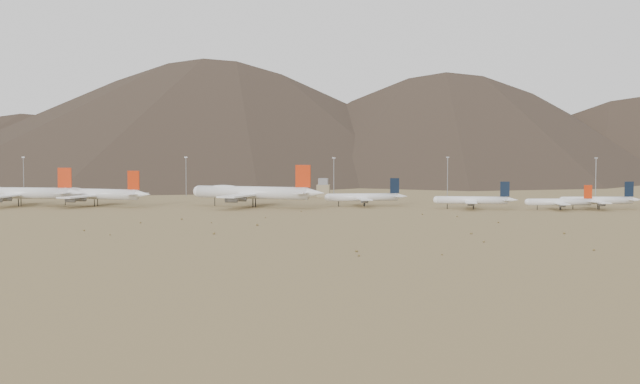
# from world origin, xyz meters

# --- Properties ---
(ground) EXTENTS (3000.00, 3000.00, 0.00)m
(ground) POSITION_xyz_m (0.00, 0.00, 0.00)
(ground) COLOR #9D8651
(ground) RESTS_ON ground
(mountain_ridge) EXTENTS (4400.00, 1000.00, 300.00)m
(mountain_ridge) POSITION_xyz_m (0.00, 900.00, 150.00)
(mountain_ridge) COLOR #433328
(mountain_ridge) RESTS_ON ground
(widebody_west) EXTENTS (70.88, 54.44, 21.04)m
(widebody_west) POSITION_xyz_m (-128.55, 22.72, 7.25)
(widebody_west) COLOR white
(widebody_west) RESTS_ON ground
(widebody_centre) EXTENTS (64.11, 50.80, 19.60)m
(widebody_centre) POSITION_xyz_m (-86.87, 26.33, 6.76)
(widebody_centre) COLOR white
(widebody_centre) RESTS_ON ground
(widebody_east) EXTENTS (75.20, 59.44, 22.88)m
(widebody_east) POSITION_xyz_m (0.04, 27.61, 7.89)
(widebody_east) COLOR white
(widebody_east) RESTS_ON ground
(narrowbody_a) EXTENTS (45.40, 33.38, 15.22)m
(narrowbody_a) POSITION_xyz_m (59.96, 39.65, 4.94)
(narrowbody_a) COLOR white
(narrowbody_a) RESTS_ON ground
(narrowbody_b) EXTENTS (43.80, 31.42, 14.44)m
(narrowbody_b) POSITION_xyz_m (117.45, 22.87, 4.69)
(narrowbody_b) COLOR white
(narrowbody_b) RESTS_ON ground
(narrowbody_c) EXTENTS (38.72, 28.01, 12.79)m
(narrowbody_c) POSITION_xyz_m (161.43, 20.88, 4.15)
(narrowbody_c) COLOR white
(narrowbody_c) RESTS_ON ground
(narrowbody_d) EXTENTS (43.49, 31.56, 14.40)m
(narrowbody_d) POSITION_xyz_m (182.00, 27.52, 4.67)
(narrowbody_d) COLOR white
(narrowbody_d) RESTS_ON ground
(control_tower) EXTENTS (8.00, 8.00, 12.00)m
(control_tower) POSITION_xyz_m (30.00, 120.00, 5.32)
(control_tower) COLOR gray
(control_tower) RESTS_ON ground
(mast_far_west) EXTENTS (2.00, 0.60, 25.70)m
(mast_far_west) POSITION_xyz_m (-164.51, 111.96, 14.20)
(mast_far_west) COLOR gray
(mast_far_west) RESTS_ON ground
(mast_west) EXTENTS (2.00, 0.60, 25.70)m
(mast_west) POSITION_xyz_m (-59.79, 122.67, 14.20)
(mast_west) COLOR gray
(mast_west) RESTS_ON ground
(mast_centre) EXTENTS (2.00, 0.60, 25.70)m
(mast_centre) POSITION_xyz_m (37.89, 104.75, 14.20)
(mast_centre) COLOR gray
(mast_centre) RESTS_ON ground
(mast_east) EXTENTS (2.00, 0.60, 25.70)m
(mast_east) POSITION_xyz_m (109.24, 134.61, 14.20)
(mast_east) COLOR gray
(mast_east) RESTS_ON ground
(mast_far_east) EXTENTS (2.00, 0.60, 25.70)m
(mast_far_east) POSITION_xyz_m (198.84, 116.26, 14.20)
(mast_far_east) COLOR gray
(mast_far_east) RESTS_ON ground
(desert_scrub) EXTENTS (437.49, 176.37, 0.88)m
(desert_scrub) POSITION_xyz_m (-18.15, -108.56, 0.31)
(desert_scrub) COLOR olive
(desert_scrub) RESTS_ON ground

